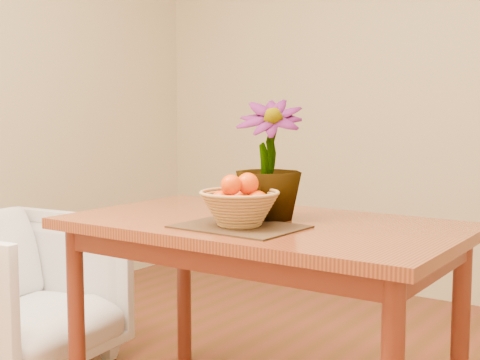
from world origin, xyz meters
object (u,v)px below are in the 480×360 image
Objects in this scene: table at (262,245)px; potted_plant at (268,160)px; armchair at (18,286)px; wicker_basket at (240,210)px.

potted_plant is (0.00, 0.04, 0.30)m from table.
table is 1.87× the size of armchair.
wicker_basket is 1.25m from armchair.
wicker_basket is 0.25m from potted_plant.
potted_plant is at bearing 84.93° from table.
armchair is at bearing 165.13° from potted_plant.
armchair is at bearing -171.60° from table.
potted_plant is (-0.01, 0.20, 0.16)m from wicker_basket.
potted_plant is 0.57× the size of armchair.
potted_plant is at bearing 92.81° from wicker_basket.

